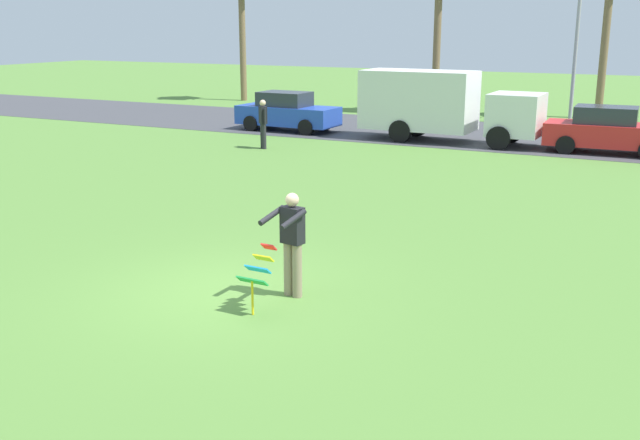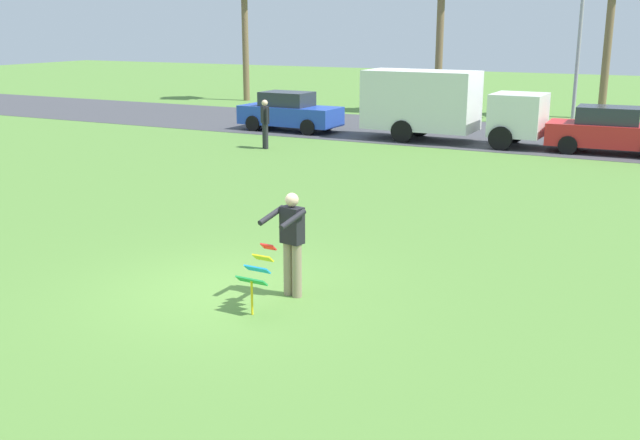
{
  "view_description": "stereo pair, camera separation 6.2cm",
  "coord_description": "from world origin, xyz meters",
  "px_view_note": "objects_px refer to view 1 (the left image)",
  "views": [
    {
      "loc": [
        6.62,
        -9.85,
        4.34
      ],
      "look_at": [
        1.09,
        1.31,
        1.05
      ],
      "focal_mm": 41.9,
      "sensor_mm": 36.0,
      "label": 1
    },
    {
      "loc": [
        6.67,
        -9.82,
        4.34
      ],
      "look_at": [
        1.09,
        1.31,
        1.05
      ],
      "focal_mm": 41.9,
      "sensor_mm": 36.0,
      "label": 2
    }
  ],
  "objects_px": {
    "parked_truck_white_box": "(440,104)",
    "parked_car_red": "(608,131)",
    "kite_held": "(258,271)",
    "parked_car_blue": "(287,112)",
    "person_walker_far": "(263,122)",
    "person_kite_flyer": "(292,240)",
    "streetlight_pole": "(578,31)"
  },
  "relations": [
    {
      "from": "streetlight_pole",
      "to": "person_walker_far",
      "type": "bearing_deg",
      "value": -127.11
    },
    {
      "from": "parked_car_red",
      "to": "streetlight_pole",
      "type": "height_order",
      "value": "streetlight_pole"
    },
    {
      "from": "person_kite_flyer",
      "to": "person_walker_far",
      "type": "bearing_deg",
      "value": 122.32
    },
    {
      "from": "kite_held",
      "to": "parked_car_blue",
      "type": "height_order",
      "value": "parked_car_blue"
    },
    {
      "from": "kite_held",
      "to": "streetlight_pole",
      "type": "height_order",
      "value": "streetlight_pole"
    },
    {
      "from": "parked_car_blue",
      "to": "parked_truck_white_box",
      "type": "xyz_separation_m",
      "value": [
        6.52,
        -0.0,
        0.64
      ]
    },
    {
      "from": "person_kite_flyer",
      "to": "streetlight_pole",
      "type": "height_order",
      "value": "streetlight_pole"
    },
    {
      "from": "parked_truck_white_box",
      "to": "person_walker_far",
      "type": "xyz_separation_m",
      "value": [
        -5.09,
        -4.38,
        -0.48
      ]
    },
    {
      "from": "person_kite_flyer",
      "to": "parked_car_blue",
      "type": "bearing_deg",
      "value": 118.98
    },
    {
      "from": "parked_car_blue",
      "to": "parked_car_red",
      "type": "xyz_separation_m",
      "value": [
        12.53,
        -0.0,
        0.0
      ]
    },
    {
      "from": "parked_car_blue",
      "to": "parked_truck_white_box",
      "type": "height_order",
      "value": "parked_truck_white_box"
    },
    {
      "from": "parked_truck_white_box",
      "to": "person_walker_far",
      "type": "height_order",
      "value": "parked_truck_white_box"
    },
    {
      "from": "kite_held",
      "to": "person_kite_flyer",
      "type": "bearing_deg",
      "value": 79.86
    },
    {
      "from": "kite_held",
      "to": "parked_car_blue",
      "type": "distance_m",
      "value": 20.14
    },
    {
      "from": "kite_held",
      "to": "parked_truck_white_box",
      "type": "bearing_deg",
      "value": 98.84
    },
    {
      "from": "parked_truck_white_box",
      "to": "kite_held",
      "type": "bearing_deg",
      "value": -81.16
    },
    {
      "from": "parked_truck_white_box",
      "to": "parked_car_red",
      "type": "relative_size",
      "value": 1.58
    },
    {
      "from": "parked_car_blue",
      "to": "parked_car_red",
      "type": "relative_size",
      "value": 1.0
    },
    {
      "from": "kite_held",
      "to": "parked_car_red",
      "type": "height_order",
      "value": "parked_car_red"
    },
    {
      "from": "person_kite_flyer",
      "to": "person_walker_far",
      "type": "height_order",
      "value": "same"
    },
    {
      "from": "kite_held",
      "to": "parked_car_red",
      "type": "xyz_separation_m",
      "value": [
        3.23,
        17.87,
        0.11
      ]
    },
    {
      "from": "streetlight_pole",
      "to": "person_walker_far",
      "type": "height_order",
      "value": "streetlight_pole"
    },
    {
      "from": "person_kite_flyer",
      "to": "person_walker_far",
      "type": "xyz_separation_m",
      "value": [
        -8.01,
        12.66,
        -0.02
      ]
    },
    {
      "from": "parked_car_red",
      "to": "person_walker_far",
      "type": "relative_size",
      "value": 2.46
    },
    {
      "from": "parked_truck_white_box",
      "to": "parked_car_red",
      "type": "xyz_separation_m",
      "value": [
        6.01,
        -0.0,
        -0.64
      ]
    },
    {
      "from": "kite_held",
      "to": "parked_truck_white_box",
      "type": "xyz_separation_m",
      "value": [
        -2.78,
        17.87,
        0.75
      ]
    },
    {
      "from": "streetlight_pole",
      "to": "parked_car_red",
      "type": "bearing_deg",
      "value": -72.71
    },
    {
      "from": "parked_truck_white_box",
      "to": "parked_car_red",
      "type": "height_order",
      "value": "parked_truck_white_box"
    },
    {
      "from": "parked_car_blue",
      "to": "streetlight_pole",
      "type": "relative_size",
      "value": 0.61
    },
    {
      "from": "kite_held",
      "to": "parked_truck_white_box",
      "type": "height_order",
      "value": "parked_truck_white_box"
    },
    {
      "from": "parked_car_red",
      "to": "streetlight_pole",
      "type": "bearing_deg",
      "value": 107.29
    },
    {
      "from": "parked_truck_white_box",
      "to": "person_walker_far",
      "type": "bearing_deg",
      "value": -139.25
    }
  ]
}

